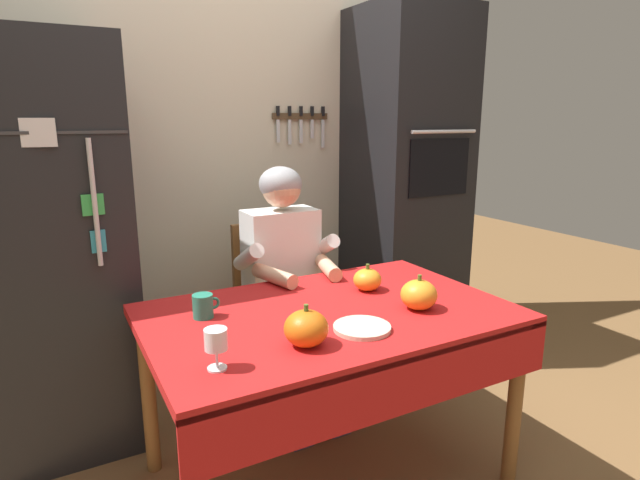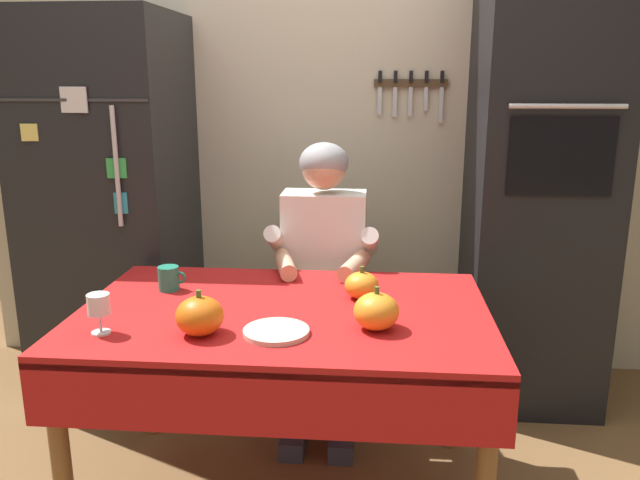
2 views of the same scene
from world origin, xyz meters
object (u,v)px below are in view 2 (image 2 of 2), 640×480
Objects in this scene: seated_person at (323,262)px; pumpkin_large at (376,311)px; chair_behind_person at (326,297)px; dining_table at (283,334)px; coffee_mug at (169,278)px; serving_tray at (276,332)px; wine_glass at (99,306)px; refrigerator at (112,208)px; wall_oven at (539,181)px; pumpkin_medium at (200,316)px; pumpkin_small at (362,285)px.

pumpkin_large is (0.23, -0.74, 0.06)m from seated_person.
chair_behind_person is at bearing 103.78° from pumpkin_large.
dining_table is 0.50m from coffee_mug.
serving_tray is at bearing -167.62° from pumpkin_large.
refrigerator is at bearing 110.32° from wine_glass.
pumpkin_medium is (-1.27, -1.15, -0.25)m from wall_oven.
wall_oven is 1.73m from pumpkin_medium.
pumpkin_large is (0.77, -0.32, 0.01)m from coffee_mug.
refrigerator is 12.55× the size of pumpkin_large.
wine_glass is at bearing -172.75° from pumpkin_large.
dining_table is at bearing 156.97° from pumpkin_large.
wall_oven is at bearing 1.13° from refrigerator.
wine_glass is at bearing -143.66° from wall_oven.
pumpkin_medium is (-0.54, -0.09, 0.00)m from pumpkin_large.
coffee_mug is 0.82× the size of wine_glass.
pumpkin_small is (1.21, -0.73, -0.11)m from refrigerator.
refrigerator is 1.20m from wine_glass.
refrigerator is 1.94× the size of chair_behind_person.
pumpkin_small is at bearing 54.06° from serving_tray.
wall_oven is 1.70m from coffee_mug.
wall_oven reaches higher than seated_person.
wine_glass reaches higher than serving_tray.
pumpkin_large is at bearing -23.03° from dining_table.
wine_glass is (-0.53, -0.24, 0.17)m from dining_table.
coffee_mug is at bearing 119.32° from pumpkin_medium.
pumpkin_small is (0.49, 0.37, -0.01)m from pumpkin_medium.
seated_person is at bearing 107.12° from pumpkin_large.
dining_table is at bearing -150.21° from pumpkin_small.
dining_table is 0.62m from seated_person.
chair_behind_person is at bearing 83.66° from dining_table.
refrigerator is 1.46m from serving_tray.
pumpkin_medium is 1.21× the size of pumpkin_small.
coffee_mug is at bearing -153.73° from wall_oven.
chair_behind_person reaches higher than serving_tray.
coffee_mug is at bearing 177.56° from pumpkin_small.
refrigerator reaches higher than dining_table.
wine_glass reaches higher than coffee_mug.
wine_glass reaches higher than dining_table.
pumpkin_large is at bearing 7.25° from wine_glass.
pumpkin_medium is at bearing -110.71° from seated_person.
pumpkin_small is at bearing -68.76° from seated_person.
wall_oven reaches higher than wine_glass.
serving_tray is at bearing -94.58° from chair_behind_person.
chair_behind_person reaches higher than coffee_mug.
wall_oven reaches higher than chair_behind_person.
chair_behind_person reaches higher than pumpkin_small.
wine_glass is (-1.58, -1.16, -0.22)m from wall_oven.
wall_oven reaches higher than pumpkin_large.
refrigerator is 1.29× the size of dining_table.
seated_person reaches higher than chair_behind_person.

